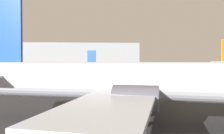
{
  "coord_description": "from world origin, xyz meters",
  "views": [
    {
      "loc": [
        1.5,
        -10.06,
        5.96
      ],
      "look_at": [
        5.86,
        51.65,
        4.36
      ],
      "focal_mm": 38.85,
      "sensor_mm": 36.0,
      "label": 1
    }
  ],
  "objects": [
    {
      "name": "airplane_at_gate",
      "position": [
        6.04,
        11.04,
        4.13
      ],
      "size": [
        37.54,
        29.21,
        12.53
      ],
      "rotation": [
        0.0,
        0.0,
        -0.3
      ],
      "color": "silver",
      "rests_on": "ground_plane"
    },
    {
      "name": "terminal_building",
      "position": [
        -18.37,
        123.27,
        7.52
      ],
      "size": [
        84.89,
        23.72,
        15.03
      ],
      "primitive_type": "cube",
      "color": "#999EA3",
      "rests_on": "ground_plane"
    },
    {
      "name": "airplane_distant",
      "position": [
        -8.87,
        62.55,
        2.91
      ],
      "size": [
        27.55,
        24.56,
        8.91
      ],
      "rotation": [
        0.0,
        0.0,
        2.84
      ],
      "color": "#B2BCCC",
      "rests_on": "ground_plane"
    }
  ]
}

